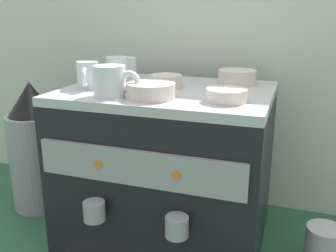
# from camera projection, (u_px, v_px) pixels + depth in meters

# --- Properties ---
(ground_plane) EXTENTS (4.00, 4.00, 0.00)m
(ground_plane) POSITION_uv_depth(u_px,v_px,m) (168.00, 236.00, 1.20)
(ground_plane) COLOR #28563D
(tiled_backsplash_wall) EXTENTS (2.80, 0.03, 1.05)m
(tiled_backsplash_wall) POSITION_uv_depth(u_px,v_px,m) (198.00, 60.00, 1.35)
(tiled_backsplash_wall) COLOR silver
(tiled_backsplash_wall) RESTS_ON ground_plane
(espresso_machine) EXTENTS (0.58, 0.55, 0.48)m
(espresso_machine) POSITION_uv_depth(u_px,v_px,m) (168.00, 168.00, 1.13)
(espresso_machine) COLOR black
(espresso_machine) RESTS_ON ground_plane
(ceramic_cup_0) EXTENTS (0.08, 0.11, 0.07)m
(ceramic_cup_0) POSITION_uv_depth(u_px,v_px,m) (124.00, 68.00, 1.21)
(ceramic_cup_0) COLOR silver
(ceramic_cup_0) RESTS_ON espresso_machine
(ceramic_cup_1) EXTENTS (0.06, 0.10, 0.08)m
(ceramic_cup_1) POSITION_uv_depth(u_px,v_px,m) (88.00, 75.00, 1.06)
(ceramic_cup_1) COLOR silver
(ceramic_cup_1) RESTS_ON espresso_machine
(ceramic_cup_2) EXTENTS (0.13, 0.08, 0.08)m
(ceramic_cup_2) POSITION_uv_depth(u_px,v_px,m) (111.00, 81.00, 0.95)
(ceramic_cup_2) COLOR silver
(ceramic_cup_2) RESTS_ON espresso_machine
(ceramic_cup_3) EXTENTS (0.07, 0.11, 0.08)m
(ceramic_cup_3) POSITION_uv_depth(u_px,v_px,m) (118.00, 71.00, 1.11)
(ceramic_cup_3) COLOR silver
(ceramic_cup_3) RESTS_ON espresso_machine
(ceramic_bowl_0) EXTENTS (0.11, 0.11, 0.04)m
(ceramic_bowl_0) POSITION_uv_depth(u_px,v_px,m) (237.00, 77.00, 1.12)
(ceramic_bowl_0) COLOR beige
(ceramic_bowl_0) RESTS_ON espresso_machine
(ceramic_bowl_1) EXTENTS (0.12, 0.12, 0.04)m
(ceramic_bowl_1) POSITION_uv_depth(u_px,v_px,m) (152.00, 91.00, 0.94)
(ceramic_bowl_1) COLOR beige
(ceramic_bowl_1) RESTS_ON espresso_machine
(ceramic_bowl_2) EXTENTS (0.09, 0.09, 0.04)m
(ceramic_bowl_2) POSITION_uv_depth(u_px,v_px,m) (166.00, 81.00, 1.08)
(ceramic_bowl_2) COLOR beige
(ceramic_bowl_2) RESTS_ON espresso_machine
(ceramic_bowl_3) EXTENTS (0.10, 0.10, 0.03)m
(ceramic_bowl_3) POSITION_uv_depth(u_px,v_px,m) (226.00, 96.00, 0.90)
(ceramic_bowl_3) COLOR beige
(ceramic_bowl_3) RESTS_ON espresso_machine
(coffee_grinder) EXTENTS (0.19, 0.19, 0.46)m
(coffee_grinder) POSITION_uv_depth(u_px,v_px,m) (36.00, 149.00, 1.34)
(coffee_grinder) COLOR #939399
(coffee_grinder) RESTS_ON ground_plane
(milk_pitcher) EXTENTS (0.10, 0.10, 0.12)m
(milk_pitcher) POSITION_uv_depth(u_px,v_px,m) (323.00, 247.00, 1.04)
(milk_pitcher) COLOR #B7B7BC
(milk_pitcher) RESTS_ON ground_plane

